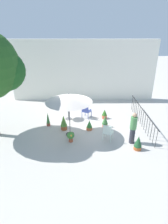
{
  "coord_description": "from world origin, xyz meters",
  "views": [
    {
      "loc": [
        -0.1,
        -9.69,
        5.29
      ],
      "look_at": [
        0.0,
        -0.12,
        0.93
      ],
      "focal_mm": 29.59,
      "sensor_mm": 36.0,
      "label": 1
    }
  ],
  "objects": [
    {
      "name": "potted_plant_6",
      "position": [
        0.3,
        -0.51,
        0.29
      ],
      "size": [
        0.34,
        0.34,
        0.6
      ],
      "color": "#C1653A",
      "rests_on": "ground"
    },
    {
      "name": "potted_plant_2",
      "position": [
        -0.69,
        -1.71,
        0.32
      ],
      "size": [
        0.37,
        0.39,
        0.55
      ],
      "color": "#AF5234",
      "rests_on": "ground"
    },
    {
      "name": "villa_facade",
      "position": [
        0.0,
        4.46,
        2.3
      ],
      "size": [
        11.05,
        0.3,
        4.6
      ],
      "primitive_type": "cube",
      "color": "white",
      "rests_on": "ground"
    },
    {
      "name": "patio_umbrella_0",
      "position": [
        -0.76,
        -1.08,
        2.12
      ],
      "size": [
        2.37,
        2.37,
        2.39
      ],
      "color": "#2D2D2D",
      "rests_on": "ground"
    },
    {
      "name": "terrace_railing",
      "position": [
        3.41,
        0.0,
        0.68
      ],
      "size": [
        0.03,
        4.97,
        1.01
      ],
      "color": "black",
      "rests_on": "ground"
    },
    {
      "name": "ground_plane",
      "position": [
        0.0,
        0.0,
        0.0
      ],
      "size": [
        60.0,
        60.0,
        0.0
      ],
      "primitive_type": "plane",
      "color": "beige"
    },
    {
      "name": "potted_plant_4",
      "position": [
        -1.15,
        -0.47,
        0.45
      ],
      "size": [
        0.38,
        0.38,
        0.87
      ],
      "color": "#AB562E",
      "rests_on": "ground"
    },
    {
      "name": "cafe_table_0",
      "position": [
        -0.97,
        0.88,
        0.51
      ],
      "size": [
        0.74,
        0.74,
        0.73
      ],
      "color": "white",
      "rests_on": "ground"
    },
    {
      "name": "patio_chair_1",
      "position": [
        0.14,
        1.0,
        0.51
      ],
      "size": [
        0.66,
        0.64,
        0.86
      ],
      "color": "#374692",
      "rests_on": "ground"
    },
    {
      "name": "potted_plant_5",
      "position": [
        1.32,
        0.93,
        0.3
      ],
      "size": [
        0.33,
        0.33,
        0.61
      ],
      "color": "#C96146",
      "rests_on": "ground"
    },
    {
      "name": "potted_plant_7",
      "position": [
        -2.11,
        -0.01,
        0.41
      ],
      "size": [
        0.22,
        0.22,
        0.85
      ],
      "color": "brown",
      "rests_on": "ground"
    },
    {
      "name": "potted_plant_0",
      "position": [
        -1.35,
        2.4,
        0.38
      ],
      "size": [
        0.28,
        0.28,
        0.7
      ],
      "color": "brown",
      "rests_on": "ground"
    },
    {
      "name": "standing_person",
      "position": [
        2.38,
        -1.84,
        0.86
      ],
      "size": [
        0.41,
        0.41,
        1.66
      ],
      "color": "#33333D",
      "rests_on": "ground"
    },
    {
      "name": "potted_plant_1",
      "position": [
        2.53,
        -2.41,
        0.36
      ],
      "size": [
        0.37,
        0.37,
        0.73
      ],
      "color": "#B05629",
      "rests_on": "ground"
    },
    {
      "name": "potted_plant_3",
      "position": [
        1.23,
        -0.14,
        0.37
      ],
      "size": [
        0.36,
        0.36,
        0.68
      ],
      "color": "#9F4832",
      "rests_on": "ground"
    },
    {
      "name": "patio_chair_0",
      "position": [
        1.19,
        -1.62,
        0.52
      ],
      "size": [
        0.61,
        0.6,
        0.9
      ],
      "color": "silver",
      "rests_on": "ground"
    }
  ]
}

